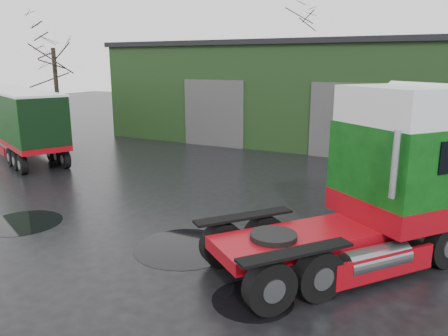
# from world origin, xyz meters

# --- Properties ---
(ground) EXTENTS (100.00, 100.00, 0.00)m
(ground) POSITION_xyz_m (0.00, 0.00, 0.00)
(ground) COLOR black
(warehouse) EXTENTS (32.40, 12.40, 6.30)m
(warehouse) POSITION_xyz_m (2.00, 20.00, 3.16)
(warehouse) COLOR black
(warehouse) RESTS_ON ground
(hero_tractor) EXTENTS (6.91, 7.62, 4.51)m
(hero_tractor) POSITION_xyz_m (4.50, 1.01, 2.26)
(hero_tractor) COLOR #0B430F
(hero_tractor) RESTS_ON ground
(trailer_left) EXTENTS (11.62, 7.06, 3.63)m
(trailer_left) POSITION_xyz_m (-14.51, 6.68, 1.82)
(trailer_left) COLOR silver
(trailer_left) RESTS_ON ground
(tree_left) EXTENTS (4.40, 4.40, 8.50)m
(tree_left) POSITION_xyz_m (-17.00, 12.00, 4.25)
(tree_left) COLOR black
(tree_left) RESTS_ON ground
(tree_back_a) EXTENTS (4.40, 4.40, 9.50)m
(tree_back_a) POSITION_xyz_m (-6.00, 30.00, 4.75)
(tree_back_a) COLOR black
(tree_back_a) RESTS_ON ground
(puddle_0) EXTENTS (2.42, 2.42, 0.01)m
(puddle_0) POSITION_xyz_m (-5.09, -0.52, 0.00)
(puddle_0) COLOR black
(puddle_0) RESTS_ON ground
(puddle_1) EXTENTS (2.01, 2.01, 0.01)m
(puddle_1) POSITION_xyz_m (4.40, 2.48, 0.00)
(puddle_1) COLOR black
(puddle_1) RESTS_ON ground
(puddle_3) EXTENTS (1.80, 1.80, 0.01)m
(puddle_3) POSITION_xyz_m (3.37, -1.42, 0.00)
(puddle_3) COLOR black
(puddle_3) RESTS_ON ground
(puddle_4) EXTENTS (2.81, 2.81, 0.01)m
(puddle_4) POSITION_xyz_m (0.56, 0.22, 0.00)
(puddle_4) COLOR black
(puddle_4) RESTS_ON ground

